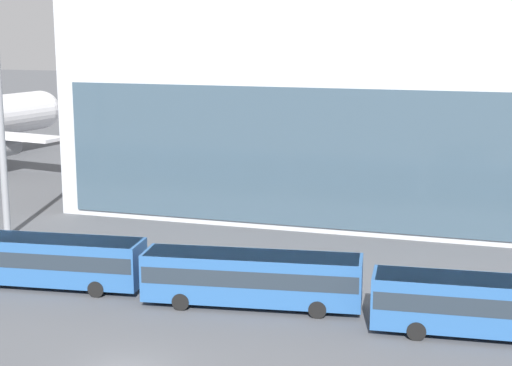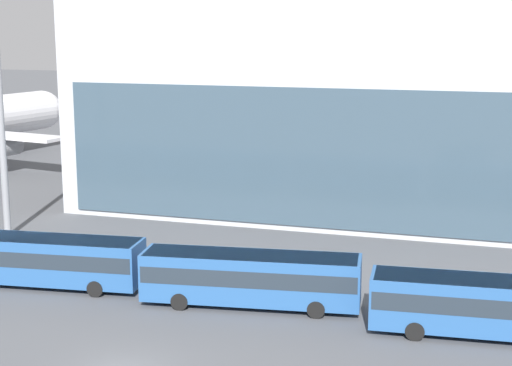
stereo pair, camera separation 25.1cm
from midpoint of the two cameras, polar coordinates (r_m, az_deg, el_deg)
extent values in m
sphere|color=white|center=(107.50, -15.17, 5.19)|extent=(4.86, 4.86, 4.86)
cylinder|color=gray|center=(89.69, -17.64, 2.52)|extent=(2.55, 3.61, 2.02)
cylinder|color=gray|center=(104.33, -16.85, 3.54)|extent=(0.36, 0.36, 4.00)
cylinder|color=black|center=(104.60, -16.79, 2.45)|extent=(0.63, 1.16, 1.10)
cylinder|color=silver|center=(85.25, 13.34, 3.97)|extent=(8.79, 35.22, 5.16)
sphere|color=silver|center=(102.36, 15.08, 5.08)|extent=(5.06, 5.06, 5.06)
cone|color=silver|center=(68.31, 10.75, 2.31)|extent=(5.68, 8.13, 4.90)
cube|color=silver|center=(83.29, 13.05, 3.19)|extent=(41.99, 8.08, 0.35)
cylinder|color=gray|center=(86.35, 5.34, 2.62)|extent=(3.10, 3.59, 2.77)
cube|color=red|center=(68.59, 11.04, 6.12)|extent=(0.94, 5.23, 7.45)
cube|color=silver|center=(69.05, 10.92, 2.83)|extent=(13.68, 4.59, 0.28)
cylinder|color=gray|center=(97.04, 14.50, 3.20)|extent=(0.36, 0.36, 4.30)
cylinder|color=black|center=(97.36, 14.43, 1.94)|extent=(0.56, 1.14, 1.10)
cylinder|color=gray|center=(84.20, 10.76, 2.16)|extent=(0.36, 0.36, 4.30)
cylinder|color=black|center=(84.57, 10.70, 0.72)|extent=(0.56, 1.14, 1.10)
cylinder|color=gray|center=(83.04, 15.27, 1.82)|extent=(0.36, 0.36, 4.30)
cylinder|color=black|center=(83.40, 15.20, 0.37)|extent=(0.56, 1.14, 1.10)
cube|color=#285693|center=(50.34, -15.11, -5.37)|extent=(12.78, 4.09, 2.74)
cube|color=#232D38|center=(50.26, -15.12, -5.07)|extent=(12.53, 4.10, 0.96)
cube|color=silver|center=(49.98, -15.18, -3.93)|extent=(12.39, 3.97, 0.12)
cylinder|color=black|center=(50.27, -10.39, -6.66)|extent=(1.03, 0.41, 1.00)
cylinder|color=black|center=(48.08, -11.46, -7.55)|extent=(1.03, 0.41, 1.00)
cube|color=#285693|center=(45.21, -0.24, -6.88)|extent=(12.80, 4.37, 2.74)
cube|color=#232D38|center=(45.12, -0.24, -6.55)|extent=(12.56, 4.36, 0.96)
cube|color=silver|center=(44.82, -0.24, -5.29)|extent=(12.42, 4.24, 0.12)
cylinder|color=black|center=(46.32, 4.83, -8.09)|extent=(1.03, 0.43, 1.00)
cylinder|color=black|center=(43.99, 4.55, -9.16)|extent=(1.03, 0.43, 1.00)
cylinder|color=black|center=(47.53, -4.65, -7.57)|extent=(1.03, 0.43, 1.00)
cylinder|color=black|center=(45.26, -5.42, -8.58)|extent=(1.03, 0.43, 1.00)
cube|color=#285693|center=(42.68, 17.03, -8.53)|extent=(12.73, 3.73, 2.74)
cube|color=#232D38|center=(42.59, 17.05, -8.18)|extent=(12.49, 3.73, 0.96)
cube|color=silver|center=(42.26, 17.14, -6.86)|extent=(12.35, 3.61, 0.12)
cylinder|color=black|center=(44.11, 11.71, -9.32)|extent=(1.02, 0.38, 1.00)
cylinder|color=black|center=(41.78, 11.65, -10.51)|extent=(1.02, 0.38, 1.00)
camera|label=1|loc=(0.13, -89.88, 0.02)|focal=55.00mm
camera|label=2|loc=(0.13, 90.12, -0.02)|focal=55.00mm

